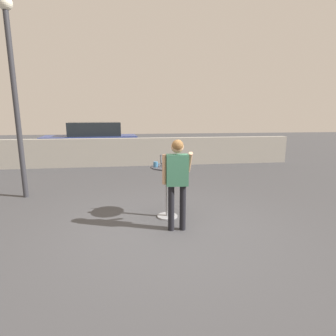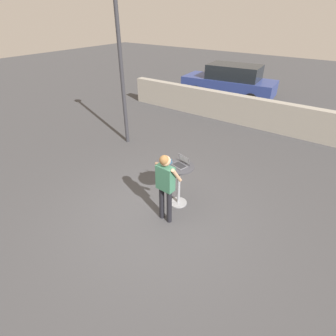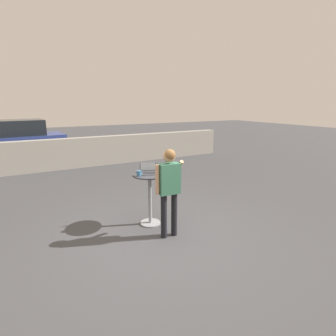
# 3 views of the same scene
# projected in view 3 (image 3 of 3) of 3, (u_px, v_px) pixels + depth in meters

# --- Properties ---
(ground_plane) EXTENTS (50.00, 50.00, 0.00)m
(ground_plane) POSITION_uv_depth(u_px,v_px,m) (162.00, 239.00, 4.68)
(ground_plane) COLOR #3D3D3F
(pavement_kerb) EXTENTS (12.02, 0.35, 1.11)m
(pavement_kerb) POSITION_uv_depth(u_px,v_px,m) (85.00, 152.00, 9.94)
(pavement_kerb) COLOR gray
(pavement_kerb) RESTS_ON ground_plane
(cafe_table) EXTENTS (0.67, 0.67, 1.04)m
(cafe_table) POSITION_uv_depth(u_px,v_px,m) (150.00, 191.00, 5.12)
(cafe_table) COLOR gray
(cafe_table) RESTS_ON ground_plane
(laptop) EXTENTS (0.38, 0.36, 0.21)m
(laptop) POSITION_uv_depth(u_px,v_px,m) (149.00, 171.00, 5.08)
(laptop) COLOR #515156
(laptop) RESTS_ON cafe_table
(coffee_mug) EXTENTS (0.12, 0.09, 0.10)m
(coffee_mug) POSITION_uv_depth(u_px,v_px,m) (139.00, 173.00, 4.89)
(coffee_mug) COLOR #336084
(coffee_mug) RESTS_ON cafe_table
(standing_person) EXTENTS (0.53, 0.34, 1.61)m
(standing_person) POSITION_uv_depth(u_px,v_px,m) (169.00, 183.00, 4.55)
(standing_person) COLOR black
(standing_person) RESTS_ON ground_plane
(parked_car_near_street) EXTENTS (4.63, 2.15, 1.67)m
(parked_car_near_street) POSITION_uv_depth(u_px,v_px,m) (9.00, 140.00, 11.09)
(parked_car_near_street) COLOR navy
(parked_car_near_street) RESTS_ON ground_plane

